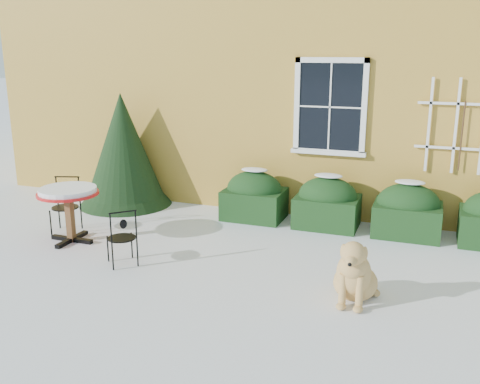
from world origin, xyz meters
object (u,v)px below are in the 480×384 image
at_px(bistro_table, 68,197).
at_px(patio_chair_near, 122,237).
at_px(dog, 354,275).
at_px(evergreen_shrub, 124,161).
at_px(patio_chair_far, 66,205).

xyz_separation_m(bistro_table, patio_chair_near, (1.27, -0.53, -0.31)).
height_order(bistro_table, dog, bistro_table).
distance_m(evergreen_shrub, patio_chair_far, 1.78).
bearing_deg(patio_chair_near, bistro_table, -67.12).
xyz_separation_m(bistro_table, dog, (4.46, -0.57, -0.38)).
bearing_deg(dog, bistro_table, 173.50).
height_order(patio_chair_far, dog, patio_chair_far).
xyz_separation_m(evergreen_shrub, dog, (4.79, -2.68, -0.52)).
height_order(evergreen_shrub, bistro_table, evergreen_shrub).
distance_m(patio_chair_near, patio_chair_far, 1.88).
relative_size(bistro_table, dog, 1.00).
height_order(bistro_table, patio_chair_far, patio_chair_far).
distance_m(bistro_table, patio_chair_far, 0.59).
bearing_deg(dog, patio_chair_far, 169.65).
bearing_deg(bistro_table, patio_chair_far, 133.79).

